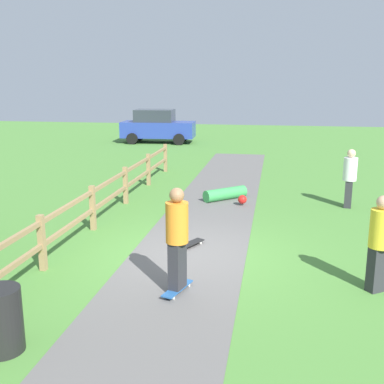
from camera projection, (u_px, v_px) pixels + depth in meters
ground_plane at (189, 255)px, 9.92m from camera, size 60.00×60.00×0.00m
asphalt_path at (189, 254)px, 9.92m from camera, size 2.40×28.00×0.02m
wooden_fence at (70, 218)px, 10.21m from camera, size 0.12×18.12×1.10m
trash_bin at (1, 320)px, 6.30m from camera, size 0.56×0.56×0.90m
skater_riding at (177, 235)px, 7.89m from camera, size 0.47×0.82×1.84m
skater_fallen at (227, 194)px, 14.33m from camera, size 1.34×1.36×0.36m
skateboard_loose at (190, 244)px, 10.32m from camera, size 0.55×0.80×0.08m
bystander_white at (350, 176)px, 13.43m from camera, size 0.44×0.44×1.68m
bystander_yellow at (380, 239)px, 8.02m from camera, size 0.53×0.53×1.70m
parked_car_blue at (157, 126)px, 27.55m from camera, size 4.28×2.17×1.92m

